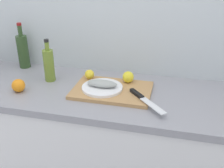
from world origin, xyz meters
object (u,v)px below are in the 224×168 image
Objects in this scene: cutting_board at (112,90)px; olive_oil_bottle at (49,64)px; white_plate at (102,88)px; orange_0 at (18,86)px; lemon_0 at (128,77)px; fish_fillet at (102,84)px; chef_knife at (142,98)px; wine_bottle at (23,51)px.

olive_oil_bottle is at bearing 171.11° from cutting_board.
orange_0 is (-0.46, -0.11, 0.01)m from white_plate.
lemon_0 is at bearing 56.62° from cutting_board.
lemon_0 is (0.13, 0.12, 0.00)m from fish_fillet.
olive_oil_bottle is at bearing 167.76° from fish_fillet.
chef_knife reaches higher than cutting_board.
fish_fillet is 0.74× the size of chef_knife.
cutting_board is at bearing -123.38° from lemon_0.
cutting_board is 1.43× the size of wine_bottle.
fish_fillet is (-0.05, -0.01, 0.04)m from cutting_board.
wine_bottle reaches higher than olive_oil_bottle.
olive_oil_bottle is at bearing -145.94° from chef_knife.
white_plate is 0.25m from chef_knife.
fish_fillet reaches higher than chef_knife.
wine_bottle reaches higher than orange_0.
lemon_0 is 0.77m from wine_bottle.
lemon_0 reaches higher than chef_knife.
fish_fillet is 0.37m from olive_oil_bottle.
chef_knife is at bearing 2.92° from orange_0.
chef_knife is 3.49× the size of lemon_0.
olive_oil_bottle is at bearing 59.89° from orange_0.
wine_bottle is at bearing -151.86° from chef_knife.
wine_bottle is at bearing 170.96° from lemon_0.
lemon_0 is at bearing 21.20° from orange_0.
olive_oil_bottle reaches higher than cutting_board.
wine_bottle is at bearing 158.87° from fish_fillet.
white_plate is 0.48m from orange_0.
olive_oil_bottle is (-0.41, 0.06, 0.10)m from cutting_board.
fish_fillet is at bearing -166.25° from cutting_board.
olive_oil_bottle is at bearing -174.67° from lemon_0.
white_plate is 0.88× the size of olive_oil_bottle.
white_plate is 0.98× the size of chef_knife.
olive_oil_bottle is (-0.36, 0.08, 0.05)m from fish_fillet.
white_plate is (-0.05, -0.01, 0.02)m from cutting_board.
chef_knife is 0.92m from wine_bottle.
cutting_board is 6.55× the size of lemon_0.
olive_oil_bottle reaches higher than orange_0.
white_plate is at bearing 12.89° from orange_0.
white_plate is 3.44× the size of lemon_0.
orange_0 is at bearing -129.06° from chef_knife.
wine_bottle is (-0.27, 0.16, 0.01)m from olive_oil_bottle.
orange_0 reaches higher than chef_knife.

